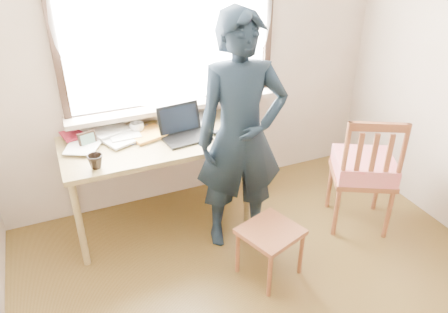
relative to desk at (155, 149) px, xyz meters
name	(u,v)px	position (x,y,z in m)	size (l,w,h in m)	color
room_shell	(315,90)	(0.46, -1.43, 0.93)	(3.52, 4.02, 2.61)	#C0AF9B
desk	(155,149)	(0.00, 0.00, 0.00)	(1.47, 0.73, 0.79)	olive
laptop	(183,130)	(0.23, -0.03, 0.14)	(0.39, 0.33, 0.25)	black
mug_white	(137,128)	(-0.09, 0.19, 0.13)	(0.12, 0.12, 0.09)	white
mug_dark	(96,162)	(-0.49, -0.25, 0.13)	(0.11, 0.11, 0.10)	black
mouse	(217,132)	(0.50, -0.10, 0.10)	(0.09, 0.06, 0.04)	black
desk_clutter	(115,134)	(-0.28, 0.17, 0.11)	(0.93, 0.54, 0.06)	maroon
book_a	(92,138)	(-0.46, 0.21, 0.09)	(0.19, 0.26, 0.02)	white
book_b	(189,120)	(0.37, 0.24, 0.09)	(0.20, 0.27, 0.02)	white
picture_frame	(87,140)	(-0.50, 0.10, 0.14)	(0.14, 0.05, 0.11)	black
work_chair	(270,237)	(0.56, -0.94, -0.37)	(0.49, 0.48, 0.40)	brown
side_chair	(364,168)	(1.54, -0.71, -0.16)	(0.64, 0.63, 1.05)	brown
person	(241,137)	(0.54, -0.47, 0.22)	(0.68, 0.44, 1.85)	black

